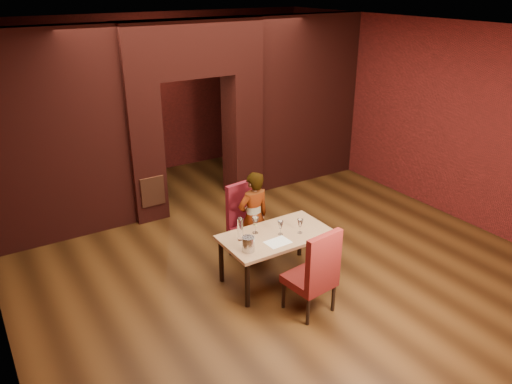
% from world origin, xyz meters
% --- Properties ---
extents(floor, '(8.00, 8.00, 0.00)m').
position_xyz_m(floor, '(0.00, 0.00, 0.00)').
color(floor, '#452911').
rests_on(floor, ground).
extents(ceiling, '(7.00, 8.00, 0.04)m').
position_xyz_m(ceiling, '(0.00, 0.00, 3.20)').
color(ceiling, silver).
rests_on(ceiling, ground).
extents(wall_back, '(7.00, 0.04, 3.20)m').
position_xyz_m(wall_back, '(0.00, 4.00, 1.60)').
color(wall_back, maroon).
rests_on(wall_back, ground).
extents(wall_right, '(0.04, 8.00, 3.20)m').
position_xyz_m(wall_right, '(3.50, 0.00, 1.60)').
color(wall_right, maroon).
rests_on(wall_right, ground).
extents(pillar_left, '(0.55, 0.55, 2.30)m').
position_xyz_m(pillar_left, '(-0.95, 2.00, 1.15)').
color(pillar_left, maroon).
rests_on(pillar_left, ground).
extents(pillar_right, '(0.55, 0.55, 2.30)m').
position_xyz_m(pillar_right, '(0.95, 2.00, 1.15)').
color(pillar_right, maroon).
rests_on(pillar_right, ground).
extents(lintel, '(2.45, 0.55, 0.90)m').
position_xyz_m(lintel, '(0.00, 2.00, 2.75)').
color(lintel, maroon).
rests_on(lintel, ground).
extents(wing_wall_left, '(2.28, 0.35, 3.20)m').
position_xyz_m(wing_wall_left, '(-2.36, 2.00, 1.60)').
color(wing_wall_left, maroon).
rests_on(wing_wall_left, ground).
extents(wing_wall_right, '(2.28, 0.35, 3.20)m').
position_xyz_m(wing_wall_right, '(2.36, 2.00, 1.60)').
color(wing_wall_right, maroon).
rests_on(wing_wall_right, ground).
extents(vent_panel, '(0.40, 0.03, 0.50)m').
position_xyz_m(vent_panel, '(-0.95, 1.71, 0.55)').
color(vent_panel, brown).
rests_on(vent_panel, ground).
extents(rear_door, '(0.90, 0.08, 2.10)m').
position_xyz_m(rear_door, '(-0.40, 3.94, 1.05)').
color(rear_door, black).
rests_on(rear_door, ground).
extents(rear_door_frame, '(1.02, 0.04, 2.22)m').
position_xyz_m(rear_door_frame, '(-0.40, 3.90, 1.05)').
color(rear_door_frame, black).
rests_on(rear_door_frame, ground).
extents(dining_table, '(1.46, 0.82, 0.68)m').
position_xyz_m(dining_table, '(-0.20, -0.82, 0.34)').
color(dining_table, tan).
rests_on(dining_table, ground).
extents(chair_far, '(0.56, 0.56, 1.10)m').
position_xyz_m(chair_far, '(-0.17, -0.12, 0.55)').
color(chair_far, maroon).
rests_on(chair_far, ground).
extents(chair_near, '(0.57, 0.57, 1.13)m').
position_xyz_m(chair_near, '(-0.25, -1.60, 0.57)').
color(chair_near, maroon).
rests_on(chair_near, ground).
extents(person_seated, '(0.51, 0.35, 1.37)m').
position_xyz_m(person_seated, '(-0.19, -0.24, 0.69)').
color(person_seated, white).
rests_on(person_seated, ground).
extents(wine_glass_a, '(0.09, 0.09, 0.23)m').
position_xyz_m(wine_glass_a, '(-0.42, -0.64, 0.80)').
color(wine_glass_a, silver).
rests_on(wine_glass_a, dining_table).
extents(wine_glass_b, '(0.08, 0.08, 0.19)m').
position_xyz_m(wine_glass_b, '(-0.15, -0.85, 0.78)').
color(wine_glass_b, silver).
rests_on(wine_glass_b, dining_table).
extents(wine_glass_c, '(0.08, 0.08, 0.20)m').
position_xyz_m(wine_glass_c, '(0.09, -0.95, 0.78)').
color(wine_glass_c, white).
rests_on(wine_glass_c, dining_table).
extents(tasting_sheet, '(0.32, 0.25, 0.00)m').
position_xyz_m(tasting_sheet, '(-0.31, -1.01, 0.69)').
color(tasting_sheet, white).
rests_on(tasting_sheet, dining_table).
extents(wine_bucket, '(0.16, 0.16, 0.19)m').
position_xyz_m(wine_bucket, '(-0.74, -1.00, 0.78)').
color(wine_bucket, '#AEAFB5').
rests_on(wine_bucket, dining_table).
extents(water_bottle, '(0.08, 0.08, 0.32)m').
position_xyz_m(water_bottle, '(-0.68, -0.70, 0.85)').
color(water_bottle, white).
rests_on(water_bottle, dining_table).
extents(potted_plant, '(0.41, 0.36, 0.45)m').
position_xyz_m(potted_plant, '(0.44, -0.10, 0.22)').
color(potted_plant, '#2B6C29').
rests_on(potted_plant, ground).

